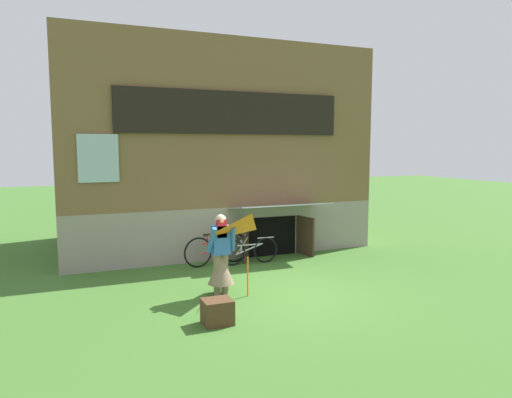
{
  "coord_description": "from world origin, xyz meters",
  "views": [
    {
      "loc": [
        -3.96,
        -8.22,
        2.91
      ],
      "look_at": [
        -0.05,
        1.32,
        1.76
      ],
      "focal_mm": 32.49,
      "sensor_mm": 36.0,
      "label": 1
    }
  ],
  "objects_px": {
    "kite": "(252,235)",
    "wooden_crate": "(217,312)",
    "person": "(221,261)",
    "bicycle_red": "(217,249)",
    "bicycle_silver": "(249,251)"
  },
  "relations": [
    {
      "from": "person",
      "to": "bicycle_silver",
      "type": "xyz_separation_m",
      "value": [
        1.4,
        2.04,
        -0.34
      ]
    },
    {
      "from": "person",
      "to": "bicycle_silver",
      "type": "height_order",
      "value": "person"
    },
    {
      "from": "kite",
      "to": "wooden_crate",
      "type": "xyz_separation_m",
      "value": [
        -0.97,
        -0.89,
        -1.07
      ]
    },
    {
      "from": "bicycle_silver",
      "to": "wooden_crate",
      "type": "relative_size",
      "value": 3.15
    },
    {
      "from": "bicycle_silver",
      "to": "wooden_crate",
      "type": "xyz_separation_m",
      "value": [
        -1.94,
        -3.48,
        -0.13
      ]
    },
    {
      "from": "bicycle_silver",
      "to": "bicycle_red",
      "type": "height_order",
      "value": "bicycle_red"
    },
    {
      "from": "person",
      "to": "bicycle_red",
      "type": "bearing_deg",
      "value": 65.32
    },
    {
      "from": "person",
      "to": "wooden_crate",
      "type": "relative_size",
      "value": 3.33
    },
    {
      "from": "bicycle_red",
      "to": "kite",
      "type": "bearing_deg",
      "value": -102.51
    },
    {
      "from": "person",
      "to": "wooden_crate",
      "type": "distance_m",
      "value": 1.61
    },
    {
      "from": "person",
      "to": "wooden_crate",
      "type": "bearing_deg",
      "value": -119.56
    },
    {
      "from": "kite",
      "to": "wooden_crate",
      "type": "relative_size",
      "value": 3.21
    },
    {
      "from": "person",
      "to": "wooden_crate",
      "type": "xyz_separation_m",
      "value": [
        -0.53,
        -1.44,
        -0.47
      ]
    },
    {
      "from": "bicycle_red",
      "to": "wooden_crate",
      "type": "distance_m",
      "value": 3.9
    },
    {
      "from": "person",
      "to": "bicycle_red",
      "type": "height_order",
      "value": "person"
    }
  ]
}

